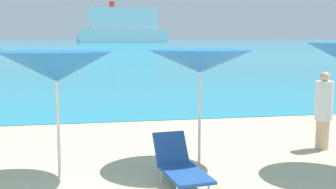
# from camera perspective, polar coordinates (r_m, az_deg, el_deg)

# --- Properties ---
(ground_plane) EXTENTS (50.00, 100.00, 0.30)m
(ground_plane) POSITION_cam_1_polar(r_m,az_deg,el_deg) (14.41, -12.71, -2.87)
(ground_plane) COLOR beige
(ocean_water) EXTENTS (650.00, 440.00, 0.02)m
(ocean_water) POSITION_cam_1_polar(r_m,az_deg,el_deg) (232.20, -11.10, 6.72)
(ocean_water) COLOR teal
(ocean_water) RESTS_ON ground_plane
(umbrella_3) EXTENTS (1.93, 1.93, 2.16)m
(umbrella_3) POSITION_cam_1_polar(r_m,az_deg,el_deg) (7.47, -14.43, 3.55)
(umbrella_3) COLOR silver
(umbrella_3) RESTS_ON ground_plane
(umbrella_4) EXTENTS (2.03, 2.03, 2.16)m
(umbrella_4) POSITION_cam_1_polar(r_m,az_deg,el_deg) (8.13, 4.23, 4.35)
(umbrella_4) COLOR silver
(umbrella_4) RESTS_ON ground_plane
(lounge_chair_0) EXTENTS (0.76, 1.53, 0.75)m
(lounge_chair_0) POSITION_cam_1_polar(r_m,az_deg,el_deg) (7.18, 1.61, -9.24)
(lounge_chair_0) COLOR #1E478C
(lounge_chair_0) RESTS_ON ground_plane
(beachgoer_0) EXTENTS (0.38, 0.38, 1.67)m
(beachgoer_0) POSITION_cam_1_polar(r_m,az_deg,el_deg) (9.85, 19.71, -1.82)
(beachgoer_0) COLOR #DBAA84
(beachgoer_0) RESTS_ON ground_plane
(cruise_ship) EXTENTS (47.33, 16.31, 20.62)m
(cruise_ship) POSITION_cam_1_polar(r_m,az_deg,el_deg) (227.43, -5.89, 8.78)
(cruise_ship) COLOR white
(cruise_ship) RESTS_ON ocean_water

